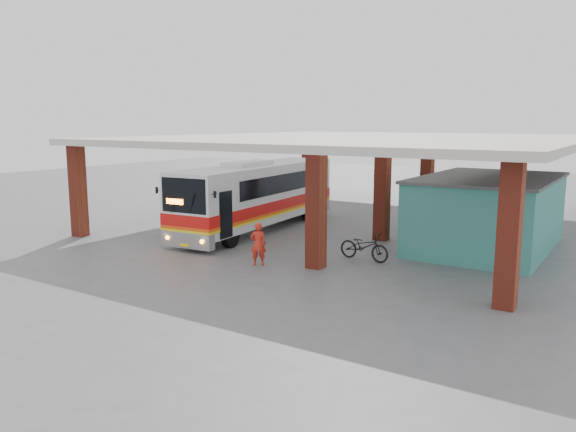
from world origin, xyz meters
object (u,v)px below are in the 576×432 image
at_px(motorcycle, 364,246).
at_px(coach_bus, 258,195).
at_px(pedestrian, 258,244).
at_px(red_chair, 432,225).

bearing_deg(motorcycle, coach_bus, 72.82).
xyz_separation_m(pedestrian, red_chair, (3.36, 10.01, -0.49)).
height_order(coach_bus, red_chair, coach_bus).
bearing_deg(pedestrian, motorcycle, -170.75).
distance_m(motorcycle, pedestrian, 4.22).
bearing_deg(red_chair, pedestrian, -126.32).
height_order(coach_bus, pedestrian, coach_bus).
distance_m(coach_bus, red_chair, 8.78).
relative_size(coach_bus, red_chair, 16.57).
height_order(pedestrian, red_chair, pedestrian).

